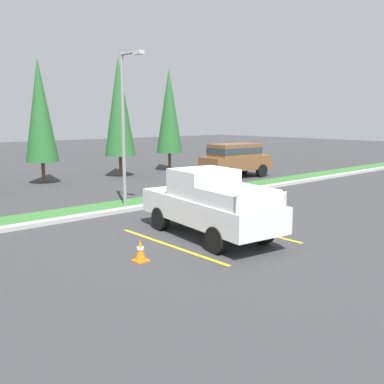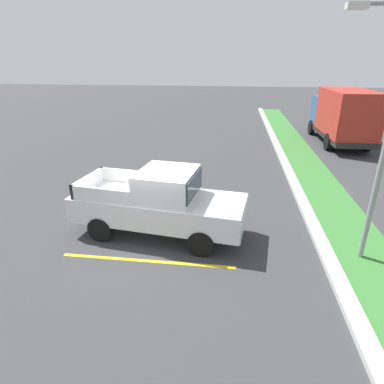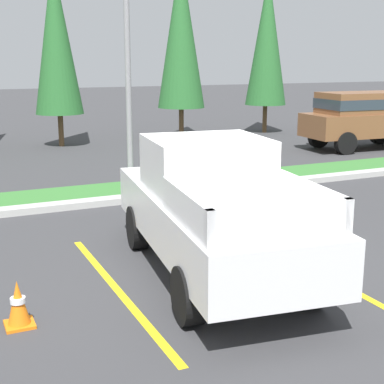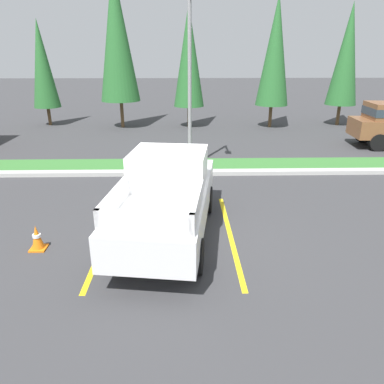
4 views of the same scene
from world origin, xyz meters
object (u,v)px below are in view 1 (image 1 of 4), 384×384
pickup_truck_main (208,204)px  cypress_tree_right_inner (119,107)px  traffic_cone (140,250)px  cypress_tree_center (40,111)px  cypress_tree_rightmost (169,111)px  suv_distant (236,158)px  street_light (125,118)px

pickup_truck_main → cypress_tree_right_inner: cypress_tree_right_inner is taller
traffic_cone → cypress_tree_center: bearing=75.9°
pickup_truck_main → cypress_tree_rightmost: bearing=55.3°
suv_distant → traffic_cone: (-13.81, -9.54, -0.95)m
street_light → cypress_tree_right_inner: size_ratio=0.85×
suv_distant → cypress_tree_center: bearing=151.7°
cypress_tree_center → cypress_tree_right_inner: size_ratio=0.94×
cypress_tree_rightmost → traffic_cone: 20.50m
suv_distant → traffic_cone: bearing=-145.4°
suv_distant → cypress_tree_center: size_ratio=0.68×
suv_distant → cypress_tree_center: 11.76m
cypress_tree_right_inner → traffic_cone: (-8.71, -14.70, -4.06)m
cypress_tree_center → traffic_cone: cypress_tree_center is taller
pickup_truck_main → street_light: 6.19m
cypress_tree_right_inner → traffic_cone: 17.56m
suv_distant → cypress_tree_right_inner: cypress_tree_right_inner is taller
cypress_tree_right_inner → cypress_tree_rightmost: size_ratio=1.05×
suv_distant → street_light: bearing=-161.9°
street_light → cypress_tree_rightmost: 13.10m
suv_distant → pickup_truck_main: bearing=-140.5°
suv_distant → cypress_tree_rightmost: bearing=96.8°
cypress_tree_right_inner → cypress_tree_rightmost: cypress_tree_right_inner is taller
pickup_truck_main → cypress_tree_right_inner: bearing=68.0°
cypress_tree_center → pickup_truck_main: bearing=-93.0°
pickup_truck_main → traffic_cone: bearing=-167.8°
street_light → cypress_tree_center: cypress_tree_center is taller
cypress_tree_center → cypress_tree_rightmost: bearing=1.9°
pickup_truck_main → cypress_tree_rightmost: size_ratio=0.77×
street_light → cypress_tree_center: 8.74m
cypress_tree_center → street_light: bearing=-90.7°
cypress_tree_center → traffic_cone: 15.87m
cypress_tree_rightmost → traffic_cone: cypress_tree_rightmost is taller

